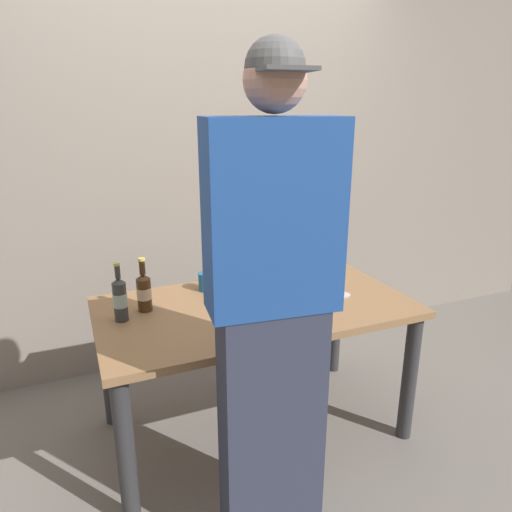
{
  "coord_description": "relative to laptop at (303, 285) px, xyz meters",
  "views": [
    {
      "loc": [
        -0.81,
        -1.96,
        1.67
      ],
      "look_at": [
        0.0,
        0.0,
        0.98
      ],
      "focal_mm": 32.67,
      "sensor_mm": 36.0,
      "label": 1
    }
  ],
  "objects": [
    {
      "name": "desk",
      "position": [
        -0.28,
        -0.03,
        -0.16
      ],
      "size": [
        1.53,
        0.83,
        0.73
      ],
      "color": "olive",
      "rests_on": "ground"
    },
    {
      "name": "person_figure",
      "position": [
        -0.46,
        -0.63,
        0.17
      ],
      "size": [
        0.47,
        0.3,
        1.87
      ],
      "color": "#2D3347",
      "rests_on": "ground"
    },
    {
      "name": "beer_bottle_green",
      "position": [
        -0.8,
        0.1,
        0.05
      ],
      "size": [
        0.07,
        0.07,
        0.26
      ],
      "color": "#472B14",
      "rests_on": "desk"
    },
    {
      "name": "coffee_mug",
      "position": [
        -0.45,
        0.24,
        -0.0
      ],
      "size": [
        0.12,
        0.08,
        0.1
      ],
      "color": "#19598C",
      "rests_on": "desk"
    },
    {
      "name": "beer_bottle_amber",
      "position": [
        -0.92,
        0.04,
        0.06
      ],
      "size": [
        0.06,
        0.06,
        0.28
      ],
      "color": "#333333",
      "rests_on": "desk"
    },
    {
      "name": "back_wall",
      "position": [
        -0.28,
        0.93,
        0.52
      ],
      "size": [
        6.0,
        0.1,
        2.6
      ],
      "primitive_type": "cube",
      "color": "gray",
      "rests_on": "ground"
    },
    {
      "name": "laptop",
      "position": [
        0.0,
        0.0,
        0.0
      ],
      "size": [
        0.41,
        0.39,
        0.23
      ],
      "color": "#B7BABC",
      "rests_on": "desk"
    },
    {
      "name": "ground_plane",
      "position": [
        -0.28,
        -0.03,
        -0.78
      ],
      "size": [
        8.0,
        8.0,
        0.0
      ],
      "primitive_type": "plane",
      "color": "slate",
      "rests_on": "ground"
    }
  ]
}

